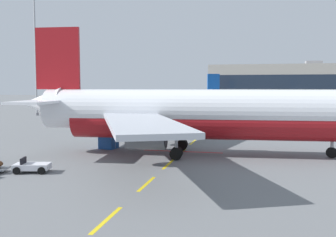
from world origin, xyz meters
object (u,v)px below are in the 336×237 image
object	(u,v)px
uld_cargo_container	(109,141)
apron_light_mast_near	(35,39)
airliner_far_center	(248,98)
airliner_foreground	(194,113)

from	to	relation	value
uld_cargo_container	apron_light_mast_near	bearing A→B (deg)	129.06
airliner_far_center	apron_light_mast_near	bearing A→B (deg)	-144.06
uld_cargo_container	airliner_far_center	bearing A→B (deg)	79.83
airliner_far_center	uld_cargo_container	world-z (taller)	airliner_far_center
apron_light_mast_near	uld_cargo_container	bearing A→B (deg)	-50.94
airliner_foreground	uld_cargo_container	xyz separation A→B (m)	(-9.31, 1.76, -3.15)
airliner_far_center	uld_cargo_container	bearing A→B (deg)	-100.17
airliner_foreground	uld_cargo_container	bearing A→B (deg)	169.32
airliner_foreground	airliner_far_center	distance (m)	74.56
airliner_foreground	apron_light_mast_near	distance (m)	60.20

